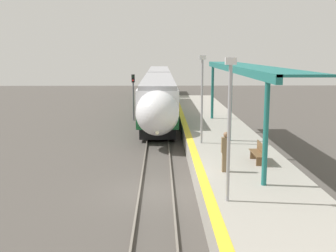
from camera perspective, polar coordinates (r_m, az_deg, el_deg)
ground_plane at (r=18.64m, az=-1.63°, el=-8.99°), size 120.00×120.00×0.00m
rail_left at (r=18.64m, az=-3.87°, el=-8.77°), size 0.08×90.00×0.15m
rail_right at (r=18.62m, az=0.61°, el=-8.76°), size 0.08×90.00×0.15m
train at (r=45.60m, az=-1.26°, el=5.15°), size 2.86×42.20×3.90m
platform_right at (r=18.85m, az=10.60°, el=-7.29°), size 4.51×64.00×1.04m
platform_bench at (r=19.89m, az=12.23°, el=-3.48°), size 0.44×1.72×0.89m
person_waiting at (r=17.98m, az=7.81°, el=-3.40°), size 0.36×0.23×1.72m
railway_signal at (r=37.77m, az=-4.72°, el=4.57°), size 0.28×0.28×4.12m
lamppost_near at (r=14.08m, az=8.30°, el=0.83°), size 0.36×0.20×4.86m
lamppost_mid at (r=23.29m, az=4.63°, el=4.48°), size 0.36×0.20×4.86m
station_canopy at (r=24.15m, az=9.89°, el=7.46°), size 2.02×19.52×4.30m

